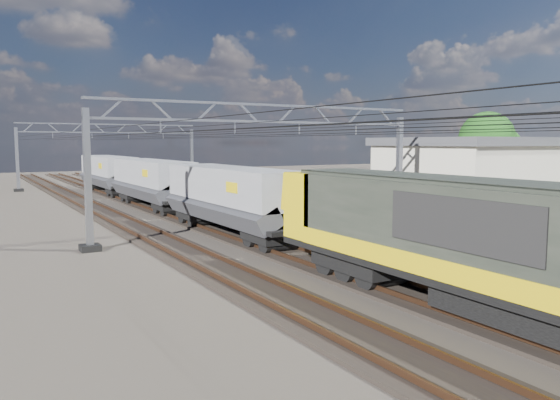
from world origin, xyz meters
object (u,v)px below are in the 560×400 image
catenary_gantry_mid (268,163)px  hopper_wagon_lead (232,195)px  catenary_gantry_far (111,153)px  hopper_wagon_mid (152,180)px  industrial_shed (502,172)px  hopper_wagon_third (108,171)px  locomotive (525,247)px  tree_far (491,142)px

catenary_gantry_mid → hopper_wagon_lead: catenary_gantry_mid is taller
catenary_gantry_far → hopper_wagon_mid: (-2.00, -21.35, -1.67)m
industrial_shed → hopper_wagon_third: bearing=131.8°
catenary_gantry_far → locomotive: 53.31m
catenary_gantry_mid → industrial_shed: (22.00, 2.00, -1.18)m
catenary_gantry_mid → hopper_wagon_third: (-2.00, 28.85, -1.67)m
hopper_wagon_mid → hopper_wagon_lead: bearing=-90.0°
catenary_gantry_mid → industrial_shed: size_ratio=1.07×
locomotive → tree_far: (32.32, 27.03, 2.81)m
catenary_gantry_mid → catenary_gantry_far: (0.00, 36.00, 0.00)m
catenary_gantry_far → tree_far: 40.10m
catenary_gantry_mid → locomotive: size_ratio=0.94×
locomotive → hopper_wagon_third: (-0.00, 46.10, -0.09)m
catenary_gantry_mid → industrial_shed: bearing=5.2°
catenary_gantry_mid → tree_far: tree_far is taller
hopper_wagon_third → industrial_shed: 36.02m
industrial_shed → catenary_gantry_far: bearing=122.9°
locomotive → hopper_wagon_lead: 17.70m
catenary_gantry_mid → hopper_wagon_lead: (-2.00, 0.45, -1.67)m
catenary_gantry_mid → catenary_gantry_far: 36.00m
locomotive → industrial_shed: (24.00, 19.25, 0.40)m
hopper_wagon_third → tree_far: size_ratio=1.61×
locomotive → hopper_wagon_third: bearing=90.0°
catenary_gantry_far → industrial_shed: catenary_gantry_far is taller
hopper_wagon_lead → industrial_shed: industrial_shed is taller
hopper_wagon_lead → hopper_wagon_third: size_ratio=1.00×
hopper_wagon_lead → hopper_wagon_third: 28.40m
locomotive → catenary_gantry_mid: bearing=83.4°
catenary_gantry_mid → locomotive: 17.43m
locomotive → industrial_shed: size_ratio=1.13×
catenary_gantry_far → industrial_shed: 40.51m
catenary_gantry_far → industrial_shed: size_ratio=1.07×
catenary_gantry_mid → catenary_gantry_far: size_ratio=1.00×
hopper_wagon_lead → catenary_gantry_mid: bearing=-12.6°
locomotive → hopper_wagon_third: size_ratio=1.62×
catenary_gantry_mid → hopper_wagon_third: bearing=94.0°
catenary_gantry_mid → tree_far: (30.32, 9.79, 1.23)m
catenary_gantry_far → hopper_wagon_third: bearing=-105.6°
catenary_gantry_far → hopper_wagon_third: size_ratio=1.53×
tree_far → hopper_wagon_mid: bearing=171.4°
tree_far → catenary_gantry_mid: bearing=-162.1°
catenary_gantry_mid → tree_far: bearing=17.9°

